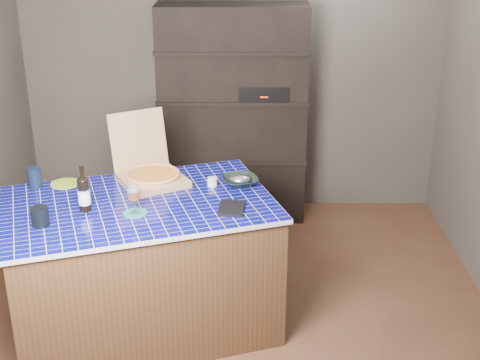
{
  "coord_description": "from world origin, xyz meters",
  "views": [
    {
      "loc": [
        0.08,
        -3.77,
        2.52
      ],
      "look_at": [
        0.07,
        0.0,
        0.95
      ],
      "focal_mm": 50.0,
      "sensor_mm": 36.0,
      "label": 1
    }
  ],
  "objects_px": {
    "pizza_box": "(151,173)",
    "mead_bottle": "(84,194)",
    "wine_glass": "(134,194)",
    "bowl": "(240,181)",
    "kitchen_island": "(142,266)",
    "dvd_case": "(232,208)"
  },
  "relations": [
    {
      "from": "kitchen_island",
      "to": "dvd_case",
      "type": "distance_m",
      "value": 0.72
    },
    {
      "from": "pizza_box",
      "to": "wine_glass",
      "type": "bearing_deg",
      "value": -122.87
    },
    {
      "from": "pizza_box",
      "to": "dvd_case",
      "type": "relative_size",
      "value": 2.84
    },
    {
      "from": "pizza_box",
      "to": "wine_glass",
      "type": "distance_m",
      "value": 0.48
    },
    {
      "from": "kitchen_island",
      "to": "mead_bottle",
      "type": "bearing_deg",
      "value": -176.4
    },
    {
      "from": "wine_glass",
      "to": "bowl",
      "type": "xyz_separation_m",
      "value": [
        0.6,
        0.43,
        -0.1
      ]
    },
    {
      "from": "pizza_box",
      "to": "dvd_case",
      "type": "distance_m",
      "value": 0.67
    },
    {
      "from": "mead_bottle",
      "to": "bowl",
      "type": "xyz_separation_m",
      "value": [
        0.9,
        0.38,
        -0.08
      ]
    },
    {
      "from": "mead_bottle",
      "to": "bowl",
      "type": "distance_m",
      "value": 0.98
    },
    {
      "from": "kitchen_island",
      "to": "pizza_box",
      "type": "xyz_separation_m",
      "value": [
        0.04,
        0.32,
        0.49
      ]
    },
    {
      "from": "mead_bottle",
      "to": "pizza_box",
      "type": "bearing_deg",
      "value": 52.77
    },
    {
      "from": "pizza_box",
      "to": "bowl",
      "type": "xyz_separation_m",
      "value": [
        0.57,
        -0.05,
        -0.03
      ]
    },
    {
      "from": "kitchen_island",
      "to": "pizza_box",
      "type": "distance_m",
      "value": 0.59
    },
    {
      "from": "bowl",
      "to": "wine_glass",
      "type": "bearing_deg",
      "value": -144.76
    },
    {
      "from": "bowl",
      "to": "pizza_box",
      "type": "bearing_deg",
      "value": 174.82
    },
    {
      "from": "dvd_case",
      "to": "bowl",
      "type": "xyz_separation_m",
      "value": [
        0.05,
        0.36,
        0.02
      ]
    },
    {
      "from": "wine_glass",
      "to": "dvd_case",
      "type": "distance_m",
      "value": 0.57
    },
    {
      "from": "pizza_box",
      "to": "mead_bottle",
      "type": "distance_m",
      "value": 0.55
    },
    {
      "from": "mead_bottle",
      "to": "dvd_case",
      "type": "xyz_separation_m",
      "value": [
        0.85,
        0.02,
        -0.1
      ]
    },
    {
      "from": "wine_glass",
      "to": "bowl",
      "type": "bearing_deg",
      "value": 35.24
    },
    {
      "from": "bowl",
      "to": "kitchen_island",
      "type": "bearing_deg",
      "value": -156.37
    },
    {
      "from": "kitchen_island",
      "to": "pizza_box",
      "type": "height_order",
      "value": "pizza_box"
    }
  ]
}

